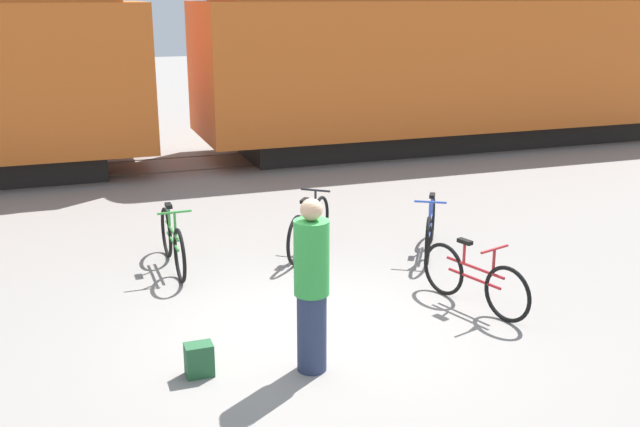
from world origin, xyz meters
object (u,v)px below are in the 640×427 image
Objects in this scene: bicycle_maroon at (474,279)px; person_in_green at (312,287)px; freight_train at (172,47)px; bicycle_black at (309,228)px; bicycle_blue at (430,228)px; bicycle_green at (173,242)px; backpack at (199,360)px.

bicycle_maroon is 0.91× the size of person_in_green.
freight_train is 18.43× the size of bicycle_black.
bicycle_blue is 2.07m from bicycle_maroon.
person_in_green reaches higher than bicycle_green.
bicycle_blue is 4.73m from backpack.
person_in_green is (-2.38, -0.85, 0.55)m from bicycle_maroon.
freight_train is 10.26m from backpack.
bicycle_maroon is at bearing -77.01° from freight_train.
freight_train reaches higher than bicycle_green.
bicycle_blue is (2.59, -7.27, -2.24)m from freight_train.
bicycle_maroon is at bearing -38.32° from bicycle_green.
freight_train reaches higher than person_in_green.
backpack is (-3.50, -0.59, -0.19)m from bicycle_maroon.
bicycle_black is 0.81× the size of bicycle_green.
bicycle_blue is at bearing -108.18° from person_in_green.
bicycle_maroon is at bearing 9.53° from backpack.
person_in_green reaches higher than backpack.
bicycle_black is 0.88× the size of bicycle_maroon.
bicycle_black is 3.90m from backpack.
freight_train is at bearing 82.19° from backpack.
bicycle_green is 5.34× the size of backpack.
backpack is at bearing 13.05° from person_in_green.
backpack is at bearing -97.81° from freight_train.
bicycle_blue is at bearing 33.44° from backpack.
person_in_green is at bearing -134.64° from bicycle_blue.
backpack is at bearing -125.12° from bicycle_black.
bicycle_green is 1.00× the size of person_in_green.
backpack is at bearing -146.56° from bicycle_blue.
bicycle_black reaches higher than bicycle_blue.
person_in_green is (-0.24, -10.14, -1.70)m from freight_train.
bicycle_blue is 4.07m from person_in_green.
freight_train is at bearing 97.57° from bicycle_black.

